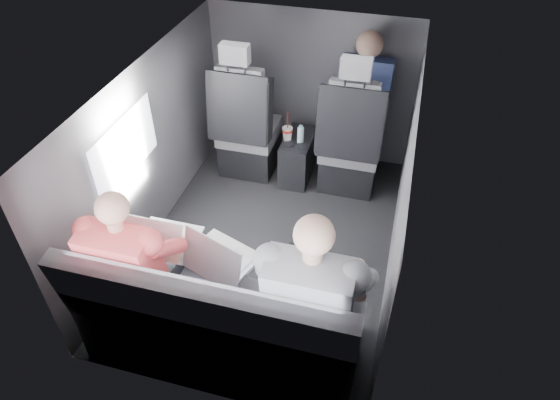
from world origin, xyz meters
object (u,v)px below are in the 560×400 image
(water_bottle, at_px, (301,135))
(laptop_white, at_px, (163,238))
(soda_cup, at_px, (287,133))
(rear_bench, at_px, (219,328))
(passenger_front_right, at_px, (364,95))
(laptop_black, at_px, (315,274))
(front_seat_left, at_px, (247,133))
(passenger_rear_right, at_px, (314,296))
(center_console, at_px, (298,157))
(laptop_silver, at_px, (219,257))
(passenger_rear_left, at_px, (140,262))
(front_seat_right, at_px, (350,148))

(water_bottle, distance_m, laptop_white, 1.66)
(soda_cup, distance_m, laptop_white, 1.63)
(rear_bench, bearing_deg, passenger_front_right, 77.26)
(laptop_white, relative_size, laptop_black, 0.78)
(front_seat_left, distance_m, soda_cup, 0.37)
(front_seat_left, xyz_separation_m, passenger_rear_right, (0.97, -1.81, 0.25))
(center_console, xyz_separation_m, laptop_black, (0.50, -1.68, 0.44))
(laptop_black, bearing_deg, rear_bench, -152.56)
(laptop_silver, bearing_deg, front_seat_left, 103.25)
(laptop_white, distance_m, passenger_rear_left, 0.21)
(front_seat_right, xyz_separation_m, center_console, (-0.45, 0.04, -0.20))
(rear_bench, bearing_deg, front_seat_right, 76.69)
(laptop_silver, bearing_deg, laptop_white, 170.35)
(laptop_silver, distance_m, passenger_rear_right, 0.60)
(front_seat_left, height_order, laptop_black, front_seat_left)
(rear_bench, bearing_deg, water_bottle, 89.03)
(center_console, height_order, passenger_rear_right, passenger_rear_right)
(rear_bench, height_order, soda_cup, rear_bench)
(front_seat_left, bearing_deg, laptop_silver, -76.75)
(water_bottle, xyz_separation_m, laptop_black, (0.46, -1.62, 0.16))
(passenger_rear_left, relative_size, passenger_rear_right, 0.94)
(laptop_black, height_order, passenger_rear_left, passenger_rear_left)
(water_bottle, height_order, laptop_silver, laptop_silver)
(laptop_white, height_order, passenger_front_right, passenger_front_right)
(laptop_black, bearing_deg, water_bottle, 105.99)
(passenger_front_right, bearing_deg, center_console, -155.93)
(soda_cup, height_order, laptop_black, laptop_black)
(front_seat_left, distance_m, rear_bench, 1.96)
(soda_cup, bearing_deg, front_seat_left, 177.31)
(laptop_silver, height_order, laptop_black, laptop_silver)
(front_seat_right, relative_size, passenger_front_right, 1.46)
(laptop_silver, bearing_deg, passenger_rear_right, -13.62)
(center_console, height_order, soda_cup, soda_cup)
(passenger_front_right, bearing_deg, laptop_black, -89.76)
(water_bottle, xyz_separation_m, passenger_front_right, (0.46, 0.28, 0.28))
(front_seat_right, distance_m, center_console, 0.49)
(rear_bench, distance_m, soda_cup, 1.89)
(laptop_black, bearing_deg, laptop_white, 177.39)
(front_seat_right, relative_size, passenger_rear_left, 1.05)
(laptop_silver, bearing_deg, water_bottle, 86.90)
(soda_cup, relative_size, laptop_silver, 0.55)
(rear_bench, bearing_deg, center_console, 90.00)
(passenger_rear_left, bearing_deg, front_seat_left, 88.77)
(soda_cup, height_order, laptop_white, laptop_white)
(center_console, bearing_deg, water_bottle, -63.51)
(water_bottle, height_order, passenger_front_right, passenger_front_right)
(passenger_rear_right, bearing_deg, passenger_front_right, 90.99)
(soda_cup, bearing_deg, water_bottle, -3.15)
(rear_bench, height_order, laptop_silver, rear_bench)
(front_seat_right, bearing_deg, front_seat_left, 180.00)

